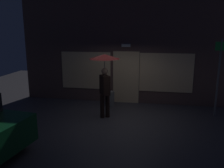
% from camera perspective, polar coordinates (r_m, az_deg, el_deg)
% --- Properties ---
extents(ground_plane, '(18.00, 18.00, 0.00)m').
position_cam_1_polar(ground_plane, '(8.28, 1.45, -8.83)').
color(ground_plane, '#423F44').
extents(building_facade, '(9.05, 0.48, 4.58)m').
position_cam_1_polar(building_facade, '(10.05, 3.56, 8.26)').
color(building_facade, brown).
rests_on(building_facade, ground).
extents(person_with_umbrella, '(1.04, 1.04, 2.26)m').
position_cam_1_polar(person_with_umbrella, '(8.16, -1.78, 3.16)').
color(person_with_umbrella, black).
rests_on(person_with_umbrella, ground).
extents(street_sign_post, '(0.40, 0.07, 2.77)m').
position_cam_1_polar(street_sign_post, '(9.12, 24.22, 2.23)').
color(street_sign_post, '#595B60').
rests_on(street_sign_post, ground).
extents(sidewalk_bollard, '(0.28, 0.28, 0.61)m').
position_cam_1_polar(sidewalk_bollard, '(9.76, -0.25, -3.54)').
color(sidewalk_bollard, slate).
rests_on(sidewalk_bollard, ground).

